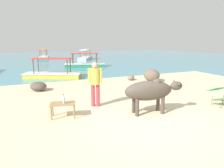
# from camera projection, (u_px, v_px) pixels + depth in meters

# --- Properties ---
(sand_beach) EXTENTS (18.00, 14.00, 0.04)m
(sand_beach) POSITION_uv_depth(u_px,v_px,m) (148.00, 121.00, 5.96)
(sand_beach) COLOR beige
(sand_beach) RESTS_ON ground
(water_surface) EXTENTS (60.00, 36.00, 0.03)m
(water_surface) POSITION_uv_depth(u_px,v_px,m) (54.00, 60.00, 25.73)
(water_surface) COLOR teal
(water_surface) RESTS_ON ground
(cow) EXTENTS (2.06, 0.85, 1.15)m
(cow) POSITION_uv_depth(u_px,v_px,m) (150.00, 91.00, 6.40)
(cow) COLOR #4C4238
(cow) RESTS_ON sand_beach
(low_bench_table) EXTENTS (0.84, 0.60, 0.46)m
(low_bench_table) POSITION_uv_depth(u_px,v_px,m) (63.00, 105.00, 6.12)
(low_bench_table) COLOR #A37A4C
(low_bench_table) RESTS_ON sand_beach
(bottle) EXTENTS (0.07, 0.07, 0.30)m
(bottle) POSITION_uv_depth(u_px,v_px,m) (64.00, 100.00, 6.03)
(bottle) COLOR #A3C6D1
(bottle) RESTS_ON low_bench_table
(deck_chair_near) EXTENTS (0.62, 0.82, 0.68)m
(deck_chair_near) POSITION_uv_depth(u_px,v_px,m) (219.00, 95.00, 7.34)
(deck_chair_near) COLOR #A37A4C
(deck_chair_near) RESTS_ON sand_beach
(person_standing) EXTENTS (0.46, 0.32, 1.62)m
(person_standing) POSITION_uv_depth(u_px,v_px,m) (95.00, 81.00, 7.05)
(person_standing) COLOR #CC3D47
(person_standing) RESTS_ON sand_beach
(shore_rock_large) EXTENTS (0.57, 0.59, 0.29)m
(shore_rock_large) POSITION_uv_depth(u_px,v_px,m) (160.00, 83.00, 10.64)
(shore_rock_large) COLOR #6B5B4C
(shore_rock_large) RESTS_ON sand_beach
(shore_rock_medium) EXTENTS (1.07, 1.08, 0.43)m
(shore_rock_medium) POSITION_uv_depth(u_px,v_px,m) (38.00, 86.00, 9.45)
(shore_rock_medium) COLOR brown
(shore_rock_medium) RESTS_ON sand_beach
(shore_rock_small) EXTENTS (0.69, 0.71, 0.31)m
(shore_rock_small) POSITION_uv_depth(u_px,v_px,m) (131.00, 78.00, 12.06)
(shore_rock_small) COLOR gray
(shore_rock_small) RESTS_ON sand_beach
(shore_rock_flat) EXTENTS (1.16, 1.23, 0.73)m
(shore_rock_flat) POSITION_uv_depth(u_px,v_px,m) (152.00, 75.00, 11.71)
(shore_rock_flat) COLOR #6B5B4C
(shore_rock_flat) RESTS_ON sand_beach
(boat_yellow) EXTENTS (3.82, 2.59, 1.29)m
(boat_yellow) POSITION_uv_depth(u_px,v_px,m) (53.00, 74.00, 12.90)
(boat_yellow) COLOR gold
(boat_yellow) RESTS_ON water_surface
(boat_green) EXTENTS (3.85, 2.13, 1.29)m
(boat_green) POSITION_uv_depth(u_px,v_px,m) (85.00, 64.00, 18.29)
(boat_green) COLOR #338E66
(boat_green) RESTS_ON water_surface
(boat_white) EXTENTS (2.81, 3.77, 1.29)m
(boat_white) POSITION_uv_depth(u_px,v_px,m) (85.00, 57.00, 25.63)
(boat_white) COLOR white
(boat_white) RESTS_ON water_surface
(boat_teal) EXTENTS (1.68, 3.80, 1.29)m
(boat_teal) POSITION_uv_depth(u_px,v_px,m) (44.00, 57.00, 26.86)
(boat_teal) COLOR teal
(boat_teal) RESTS_ON water_surface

